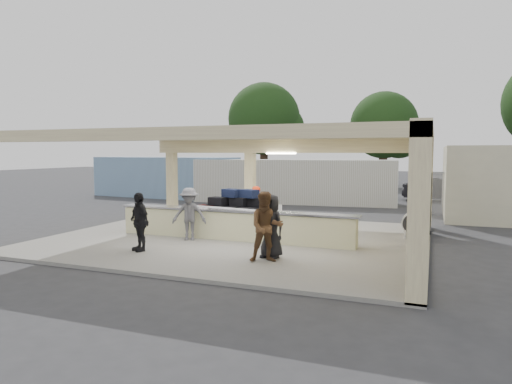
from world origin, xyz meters
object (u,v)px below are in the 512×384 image
at_px(passenger_a, 266,227).
at_px(container_white, 293,181).
at_px(baggage_counter, 232,225).
at_px(passenger_c, 189,214).
at_px(passenger_d, 271,226).
at_px(container_blue, 164,177).
at_px(drum_fan, 414,224).
at_px(car_white_a, 512,195).
at_px(baggage_handler, 255,210).
at_px(luggage_cart, 237,209).
at_px(car_dark, 440,189).
at_px(passenger_b, 139,222).

xyz_separation_m(passenger_a, container_white, (-3.58, 14.37, 0.24)).
height_order(baggage_counter, passenger_a, passenger_a).
bearing_deg(passenger_c, container_white, 70.81).
xyz_separation_m(passenger_a, passenger_d, (-0.05, 0.45, -0.05)).
bearing_deg(container_blue, drum_fan, -26.43).
bearing_deg(car_white_a, passenger_d, 132.16).
relative_size(baggage_handler, container_white, 0.14).
relative_size(passenger_d, container_blue, 0.17).
bearing_deg(container_white, baggage_counter, -88.12).
relative_size(baggage_counter, passenger_c, 4.85).
height_order(baggage_handler, car_white_a, baggage_handler).
xyz_separation_m(passenger_c, passenger_d, (3.27, -1.39, 0.01)).
height_order(passenger_a, container_blue, container_blue).
distance_m(luggage_cart, container_blue, 14.97).
bearing_deg(car_dark, car_white_a, -135.44).
height_order(passenger_a, passenger_d, passenger_a).
bearing_deg(container_blue, container_white, 3.91).
bearing_deg(passenger_b, baggage_handler, 90.16).
height_order(passenger_b, passenger_c, passenger_c).
bearing_deg(passenger_c, car_dark, 44.87).
bearing_deg(drum_fan, passenger_d, -128.03).
xyz_separation_m(passenger_b, container_blue, (-8.55, 14.66, 0.36)).
height_order(passenger_c, container_blue, container_blue).
distance_m(car_dark, container_white, 8.92).
bearing_deg(passenger_a, drum_fan, 29.43).
height_order(container_white, container_blue, container_blue).
distance_m(passenger_a, passenger_c, 3.80).
relative_size(luggage_cart, car_dark, 0.68).
relative_size(luggage_cart, baggage_handler, 1.75).
xyz_separation_m(passenger_d, container_white, (-3.53, 13.92, 0.29)).
bearing_deg(baggage_counter, container_white, 97.25).
relative_size(passenger_b, passenger_c, 1.00).
xyz_separation_m(luggage_cart, passenger_c, (-0.96, -1.61, -0.00)).
xyz_separation_m(passenger_b, car_dark, (8.18, 18.54, -0.24)).
bearing_deg(car_dark, container_white, 115.14).
distance_m(passenger_c, car_white_a, 17.37).
bearing_deg(drum_fan, car_white_a, 68.02).
distance_m(baggage_counter, passenger_c, 1.43).
height_order(passenger_c, container_white, container_white).
relative_size(drum_fan, car_white_a, 0.16).
relative_size(passenger_c, container_white, 0.15).
distance_m(baggage_counter, passenger_a, 3.21).
bearing_deg(passenger_b, drum_fan, 62.54).
bearing_deg(luggage_cart, passenger_b, -103.39).
xyz_separation_m(baggage_handler, car_white_a, (9.50, 11.54, -0.15)).
bearing_deg(baggage_handler, car_white_a, 140.63).
bearing_deg(passenger_d, baggage_handler, 136.13).
relative_size(drum_fan, car_dark, 0.21).
bearing_deg(luggage_cart, container_blue, 141.34).
relative_size(luggage_cart, passenger_c, 1.71).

